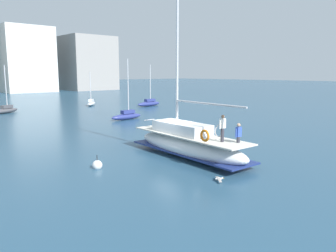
{
  "coord_description": "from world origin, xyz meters",
  "views": [
    {
      "loc": [
        -14.88,
        -15.97,
        5.44
      ],
      "look_at": [
        0.23,
        0.67,
        1.8
      ],
      "focal_mm": 35.45,
      "sensor_mm": 36.0,
      "label": 1
    }
  ],
  "objects_px": {
    "moored_cutter_left": "(127,115)",
    "mooring_buoy": "(97,165)",
    "seagull": "(219,179)",
    "moored_cutter_right": "(6,110)",
    "moored_catamaran": "(149,103)",
    "main_sailboat": "(188,143)",
    "moored_sloop_near": "(91,103)"
  },
  "relations": [
    {
      "from": "moored_cutter_left",
      "to": "mooring_buoy",
      "type": "height_order",
      "value": "moored_cutter_left"
    },
    {
      "from": "seagull",
      "to": "moored_cutter_right",
      "type": "bearing_deg",
      "value": 88.54
    },
    {
      "from": "moored_catamaran",
      "to": "seagull",
      "type": "relative_size",
      "value": 8.17
    },
    {
      "from": "main_sailboat",
      "to": "seagull",
      "type": "height_order",
      "value": "main_sailboat"
    },
    {
      "from": "moored_cutter_left",
      "to": "moored_cutter_right",
      "type": "xyz_separation_m",
      "value": [
        -8.57,
        15.89,
        -0.02
      ]
    },
    {
      "from": "moored_cutter_right",
      "to": "main_sailboat",
      "type": "bearing_deg",
      "value": -87.48
    },
    {
      "from": "main_sailboat",
      "to": "moored_cutter_left",
      "type": "distance_m",
      "value": 18.39
    },
    {
      "from": "moored_catamaran",
      "to": "mooring_buoy",
      "type": "height_order",
      "value": "moored_catamaran"
    },
    {
      "from": "moored_catamaran",
      "to": "moored_cutter_right",
      "type": "xyz_separation_m",
      "value": [
        -20.22,
        5.63,
        -0.04
      ]
    },
    {
      "from": "moored_sloop_near",
      "to": "moored_cutter_right",
      "type": "bearing_deg",
      "value": -173.59
    },
    {
      "from": "moored_catamaran",
      "to": "moored_cutter_left",
      "type": "relative_size",
      "value": 0.95
    },
    {
      "from": "moored_cutter_right",
      "to": "moored_catamaran",
      "type": "bearing_deg",
      "value": -15.57
    },
    {
      "from": "moored_catamaran",
      "to": "mooring_buoy",
      "type": "distance_m",
      "value": 35.41
    },
    {
      "from": "main_sailboat",
      "to": "moored_cutter_left",
      "type": "relative_size",
      "value": 1.66
    },
    {
      "from": "main_sailboat",
      "to": "mooring_buoy",
      "type": "bearing_deg",
      "value": 163.88
    },
    {
      "from": "moored_sloop_near",
      "to": "moored_catamaran",
      "type": "xyz_separation_m",
      "value": [
        6.48,
        -7.18,
        0.06
      ]
    },
    {
      "from": "seagull",
      "to": "moored_catamaran",
      "type": "bearing_deg",
      "value": 56.3
    },
    {
      "from": "moored_sloop_near",
      "to": "moored_catamaran",
      "type": "relative_size",
      "value": 0.83
    },
    {
      "from": "moored_sloop_near",
      "to": "mooring_buoy",
      "type": "distance_m",
      "value": 37.37
    },
    {
      "from": "moored_cutter_left",
      "to": "moored_cutter_right",
      "type": "relative_size",
      "value": 1.09
    },
    {
      "from": "moored_sloop_near",
      "to": "moored_cutter_right",
      "type": "height_order",
      "value": "moored_cutter_right"
    },
    {
      "from": "moored_sloop_near",
      "to": "seagull",
      "type": "relative_size",
      "value": 6.8
    },
    {
      "from": "moored_catamaran",
      "to": "mooring_buoy",
      "type": "relative_size",
      "value": 7.49
    },
    {
      "from": "main_sailboat",
      "to": "moored_cutter_right",
      "type": "xyz_separation_m",
      "value": [
        -1.45,
        32.84,
        -0.42
      ]
    },
    {
      "from": "moored_sloop_near",
      "to": "moored_cutter_left",
      "type": "bearing_deg",
      "value": -106.53
    },
    {
      "from": "moored_cutter_left",
      "to": "seagull",
      "type": "distance_m",
      "value": 23.5
    },
    {
      "from": "main_sailboat",
      "to": "moored_cutter_right",
      "type": "height_order",
      "value": "main_sailboat"
    },
    {
      "from": "moored_cutter_left",
      "to": "mooring_buoy",
      "type": "distance_m",
      "value": 19.98
    },
    {
      "from": "main_sailboat",
      "to": "seagull",
      "type": "xyz_separation_m",
      "value": [
        -2.4,
        -4.53,
        -0.76
      ]
    },
    {
      "from": "moored_cutter_right",
      "to": "moored_cutter_left",
      "type": "bearing_deg",
      "value": -61.67
    },
    {
      "from": "moored_cutter_right",
      "to": "seagull",
      "type": "relative_size",
      "value": 7.85
    },
    {
      "from": "seagull",
      "to": "main_sailboat",
      "type": "bearing_deg",
      "value": 62.11
    }
  ]
}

